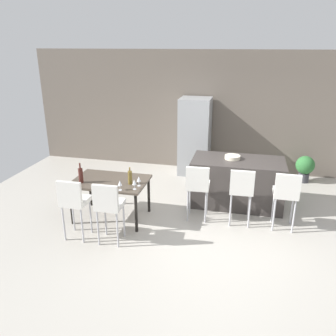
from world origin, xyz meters
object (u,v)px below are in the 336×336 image
at_px(wine_glass_far, 120,183).
at_px(potted_plant, 305,167).
at_px(dining_table, 110,184).
at_px(refrigerator, 195,137).
at_px(bar_chair_left, 198,184).
at_px(wine_glass_near, 134,182).
at_px(kitchen_island, 237,182).
at_px(bar_chair_middle, 242,188).
at_px(dining_chair_far, 108,204).
at_px(wine_bottle_right, 130,177).
at_px(dining_chair_near, 73,200).
at_px(wine_bottle_left, 81,175).
at_px(fruit_bowl, 233,157).
at_px(wine_glass_middle, 139,179).
at_px(bar_chair_right, 286,192).

relative_size(wine_glass_far, potted_plant, 0.28).
xyz_separation_m(dining_table, refrigerator, (1.10, 2.65, 0.25)).
height_order(bar_chair_left, wine_glass_near, bar_chair_left).
bearing_deg(potted_plant, wine_glass_far, -138.04).
distance_m(kitchen_island, bar_chair_left, 1.09).
bearing_deg(dining_table, bar_chair_middle, 7.06).
xyz_separation_m(dining_table, potted_plant, (3.67, 2.64, -0.31)).
distance_m(bar_chair_left, dining_chair_far, 1.64).
xyz_separation_m(bar_chair_left, potted_plant, (2.14, 2.35, -0.33)).
bearing_deg(wine_bottle_right, dining_chair_near, -133.68).
distance_m(wine_bottle_left, fruit_bowl, 2.87).
xyz_separation_m(kitchen_island, wine_glass_middle, (-1.61, -1.24, 0.40)).
distance_m(kitchen_island, wine_glass_near, 2.19).
relative_size(bar_chair_left, wine_bottle_left, 2.92).
bearing_deg(dining_table, kitchen_island, 27.07).
bearing_deg(dining_chair_far, bar_chair_left, 41.34).
relative_size(dining_table, fruit_bowl, 4.39).
bearing_deg(wine_glass_far, wine_glass_near, 22.09).
bearing_deg(wine_glass_middle, wine_bottle_left, -174.99).
bearing_deg(refrigerator, potted_plant, -0.22).
relative_size(dining_chair_near, wine_glass_far, 6.03).
height_order(bar_chair_middle, wine_glass_near, bar_chair_middle).
height_order(wine_bottle_left, fruit_bowl, wine_bottle_left).
bearing_deg(wine_glass_middle, dining_table, 168.08).
distance_m(wine_bottle_right, wine_glass_far, 0.30).
distance_m(dining_table, potted_plant, 4.53).
distance_m(dining_table, fruit_bowl, 2.39).
xyz_separation_m(dining_table, wine_bottle_left, (-0.45, -0.21, 0.21)).
bearing_deg(bar_chair_right, dining_chair_near, -161.86).
height_order(bar_chair_left, fruit_bowl, bar_chair_left).
bearing_deg(wine_glass_far, refrigerator, 75.69).
relative_size(wine_glass_middle, wine_glass_far, 1.00).
xyz_separation_m(bar_chair_middle, dining_chair_near, (-2.58, -1.09, 0.00)).
bearing_deg(bar_chair_left, fruit_bowl, 58.35).
height_order(bar_chair_left, wine_glass_middle, bar_chair_left).
xyz_separation_m(kitchen_island, dining_chair_far, (-1.89, -1.92, 0.24)).
distance_m(wine_glass_middle, fruit_bowl, 1.97).
height_order(dining_chair_far, refrigerator, refrigerator).
bearing_deg(bar_chair_right, refrigerator, 129.12).
height_order(wine_bottle_right, potted_plant, wine_bottle_right).
bearing_deg(wine_glass_near, bar_chair_middle, 17.84).
bearing_deg(wine_glass_far, fruit_bowl, 41.19).
relative_size(dining_table, wine_glass_far, 7.55).
bearing_deg(bar_chair_left, bar_chair_right, -0.00).
xyz_separation_m(bar_chair_left, fruit_bowl, (0.54, 0.88, 0.26)).
relative_size(wine_bottle_left, potted_plant, 0.58).
height_order(wine_bottle_right, wine_glass_middle, wine_bottle_right).
xyz_separation_m(dining_chair_near, refrigerator, (1.39, 3.45, 0.22)).
height_order(kitchen_island, fruit_bowl, fruit_bowl).
distance_m(kitchen_island, bar_chair_right, 1.20).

